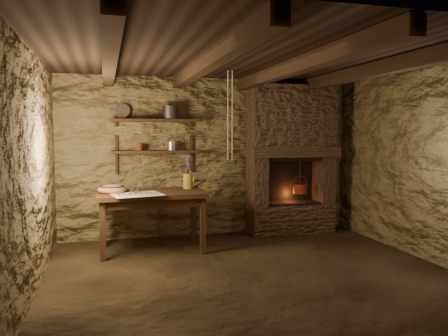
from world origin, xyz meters
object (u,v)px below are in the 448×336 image
object	(u,v)px
iron_stockpot	(170,113)
red_pot	(300,188)
work_table	(152,219)
wooden_bowl	(112,189)
stoneware_jug	(188,174)

from	to	relation	value
iron_stockpot	red_pot	xyz separation A→B (m)	(2.02, -0.12, -1.15)
work_table	wooden_bowl	world-z (taller)	wooden_bowl
stoneware_jug	red_pot	size ratio (longest dim) A/B	0.87
stoneware_jug	red_pot	distance (m)	1.88
red_pot	stoneware_jug	bearing A→B (deg)	-171.47
iron_stockpot	red_pot	bearing A→B (deg)	-3.40
iron_stockpot	red_pot	distance (m)	2.33
wooden_bowl	iron_stockpot	world-z (taller)	iron_stockpot
stoneware_jug	work_table	bearing A→B (deg)	-154.46
work_table	red_pot	bearing A→B (deg)	11.64
work_table	stoneware_jug	distance (m)	0.81
work_table	iron_stockpot	xyz separation A→B (m)	(0.35, 0.59, 1.43)
stoneware_jug	iron_stockpot	xyz separation A→B (m)	(-0.18, 0.40, 0.86)
work_table	red_pot	world-z (taller)	red_pot
work_table	stoneware_jug	bearing A→B (deg)	20.56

